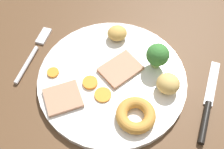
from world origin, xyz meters
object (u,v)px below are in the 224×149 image
Objects in this scene: roast_potato_left at (168,84)px; carrot_coin_side at (53,73)px; meat_slice_under at (63,98)px; fork at (34,52)px; roast_potato_right at (116,33)px; carrot_coin_front at (90,83)px; meat_slice_main at (120,69)px; broccoli_floret at (158,55)px; carrot_coin_back at (103,95)px; knife at (208,107)px; dinner_plate at (112,79)px; yorkshire_pudding at (136,115)px.

carrot_coin_side is (-22.04, -3.71, -1.57)cm from roast_potato_left.
fork is at bearing 141.15° from meat_slice_under.
roast_potato_left is at bearing -34.83° from roast_potato_right.
meat_slice_main is at bearing 46.52° from carrot_coin_front.
meat_slice_main is 3.32× the size of carrot_coin_side.
roast_potato_right is 1.79× the size of carrot_coin_side.
carrot_coin_front reaches higher than carrot_coin_side.
broccoli_floret is (-3.31, 4.59, 1.53)cm from roast_potato_left.
carrot_coin_back is at bearing -8.15° from carrot_coin_side.
knife is (11.49, -5.46, -4.30)cm from broccoli_floret.
meat_slice_main is 1.17× the size of meat_slice_under.
broccoli_floret is 26.09cm from fork.
broccoli_floret is (6.33, 3.36, 2.95)cm from meat_slice_main.
carrot_coin_back is (6.74, 3.09, -0.20)cm from meat_slice_under.
roast_potato_right is at bearing 155.26° from broccoli_floret.
yorkshire_pudding is at bearing -45.39° from dinner_plate.
dinner_plate is at bearing -175.14° from roast_potato_left.
broccoli_floret is at bearing 23.92° from carrot_coin_side.
meat_slice_under reaches higher than fork.
meat_slice_under is (-7.09, -7.47, 1.10)cm from dinner_plate.
yorkshire_pudding reaches higher than carrot_coin_front.
meat_slice_under is 2.85× the size of carrot_coin_side.
roast_potato_left is (4.00, 7.70, 0.78)cm from yorkshire_pudding.
knife is at bearing 12.96° from carrot_coin_back.
dinner_plate is 9.70cm from yorkshire_pudding.
meat_slice_main is 1.08× the size of yorkshire_pudding.
roast_potato_right is at bearing 66.18° from knife.
meat_slice_main is 1.33× the size of broccoli_floret.
roast_potato_left is 15.92cm from roast_potato_right.
roast_potato_left is at bearing -92.00° from fork.
carrot_coin_side is (-11.34, -2.80, 0.95)cm from dinner_plate.
roast_potato_left is 1.38× the size of carrot_coin_back.
meat_slice_under is 0.35× the size of knife.
broccoli_floret is at bearing 86.78° from yorkshire_pudding.
roast_potato_right is (-3.43, 7.85, 1.03)cm from meat_slice_main.
broccoli_floret is at bearing 65.88° from knife.
carrot_coin_back is 0.17× the size of knife.
carrot_coin_back is at bearing -82.00° from roast_potato_right.
broccoli_floret is (7.74, 9.88, 3.15)cm from carrot_coin_back.
carrot_coin_side is 30.38cm from knife.
broccoli_floret reaches higher than carrot_coin_front.
roast_potato_left reaches higher than dinner_plate.
meat_slice_under is at bearing -130.27° from meat_slice_main.
carrot_coin_back is at bearing -94.51° from dinner_plate.
knife is (18.88, 0.05, -0.25)cm from dinner_plate.
roast_potato_left reaches higher than carrot_coin_side.
roast_potato_right is 0.27× the size of fork.
dinner_plate is 12.73× the size of carrot_coin_side.
carrot_coin_front is at bearing 53.35° from meat_slice_under.
fork is 0.82× the size of knife.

